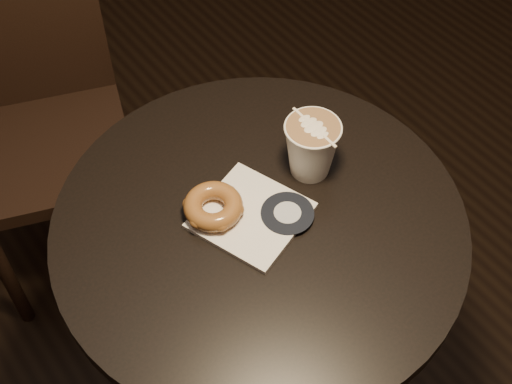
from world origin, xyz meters
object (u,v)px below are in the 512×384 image
cafe_table (259,282)px  chair (32,91)px  doughnut (213,206)px  pastry_bag (251,215)px  latte_cup (311,149)px

cafe_table → chair: 0.74m
doughnut → pastry_bag: bearing=-40.3°
pastry_bag → latte_cup: size_ratio=1.51×
chair → pastry_bag: 0.75m
pastry_bag → latte_cup: latte_cup is taller
chair → latte_cup: chair is taller
cafe_table → doughnut: 0.24m
cafe_table → chair: size_ratio=0.76×
doughnut → latte_cup: (0.19, -0.02, 0.03)m
cafe_table → chair: bearing=99.2°
cafe_table → pastry_bag: bearing=115.9°
latte_cup → chair: bearing=110.3°
doughnut → cafe_table: bearing=-45.2°
chair → pastry_bag: bearing=-60.8°
pastry_bag → doughnut: (-0.05, 0.04, 0.02)m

